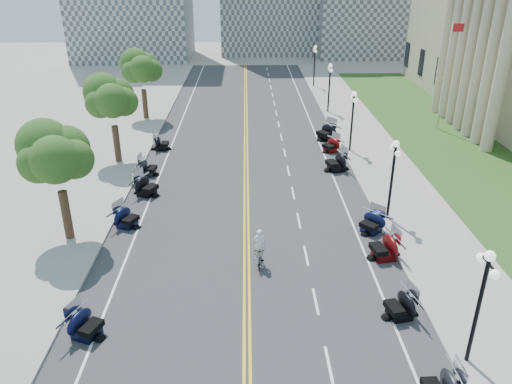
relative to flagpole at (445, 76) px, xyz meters
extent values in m
plane|color=gray|center=(-18.00, -22.00, -5.00)|extent=(160.00, 160.00, 0.00)
cube|color=#333335|center=(-18.00, -12.00, -5.00)|extent=(16.00, 90.00, 0.01)
cube|color=yellow|center=(-18.12, -12.00, -4.99)|extent=(0.12, 90.00, 0.00)
cube|color=yellow|center=(-17.88, -12.00, -4.99)|extent=(0.12, 90.00, 0.00)
cube|color=white|center=(-11.60, -12.00, -4.99)|extent=(0.12, 90.00, 0.00)
cube|color=white|center=(-24.40, -12.00, -4.99)|extent=(0.12, 90.00, 0.00)
cube|color=white|center=(-14.80, -30.00, -4.99)|extent=(0.12, 2.00, 0.00)
cube|color=white|center=(-14.80, -26.00, -4.99)|extent=(0.12, 2.00, 0.00)
cube|color=white|center=(-14.80, -22.00, -4.99)|extent=(0.12, 2.00, 0.00)
cube|color=white|center=(-14.80, -18.00, -4.99)|extent=(0.12, 2.00, 0.00)
cube|color=white|center=(-14.80, -14.00, -4.99)|extent=(0.12, 2.00, 0.00)
cube|color=white|center=(-14.80, -10.00, -4.99)|extent=(0.12, 2.00, 0.00)
cube|color=white|center=(-14.80, -6.00, -4.99)|extent=(0.12, 2.00, 0.00)
cube|color=white|center=(-14.80, -2.00, -4.99)|extent=(0.12, 2.00, 0.00)
cube|color=white|center=(-14.80, 2.00, -4.99)|extent=(0.12, 2.00, 0.00)
cube|color=white|center=(-14.80, 6.00, -4.99)|extent=(0.12, 2.00, 0.00)
cube|color=white|center=(-14.80, 10.00, -4.99)|extent=(0.12, 2.00, 0.00)
cube|color=white|center=(-14.80, 14.00, -4.99)|extent=(0.12, 2.00, 0.00)
cube|color=white|center=(-14.80, 18.00, -4.99)|extent=(0.12, 2.00, 0.00)
cube|color=white|center=(-14.80, 22.00, -4.99)|extent=(0.12, 2.00, 0.00)
cube|color=white|center=(-14.80, 26.00, -4.99)|extent=(0.12, 2.00, 0.00)
cube|color=white|center=(-14.80, 30.00, -4.99)|extent=(0.12, 2.00, 0.00)
cube|color=#9E9991|center=(-7.50, -12.00, -4.92)|extent=(5.00, 90.00, 0.15)
cube|color=#9E9991|center=(-28.50, -12.00, -4.92)|extent=(5.00, 90.00, 0.15)
cube|color=#356023|center=(-0.50, -4.00, -4.95)|extent=(9.00, 60.00, 0.10)
imported|color=#A51414|center=(-17.34, -22.81, -4.43)|extent=(0.61, 1.92, 1.14)
imported|color=silver|center=(-17.34, -22.81, -3.00)|extent=(0.63, 0.41, 1.72)
camera|label=1|loc=(-17.95, -44.83, 9.28)|focal=35.00mm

